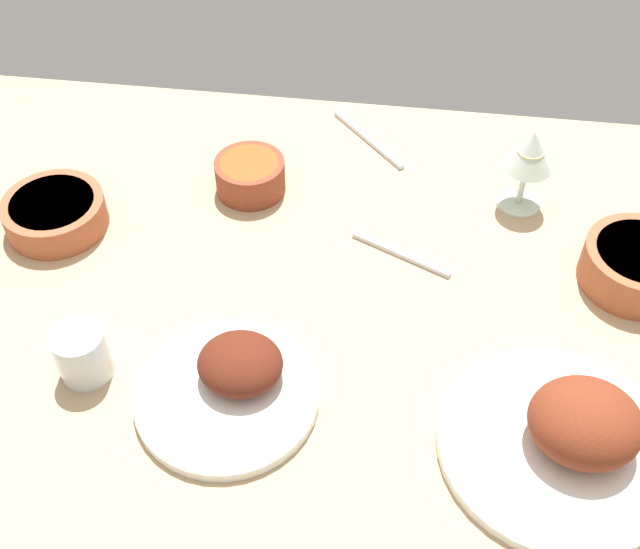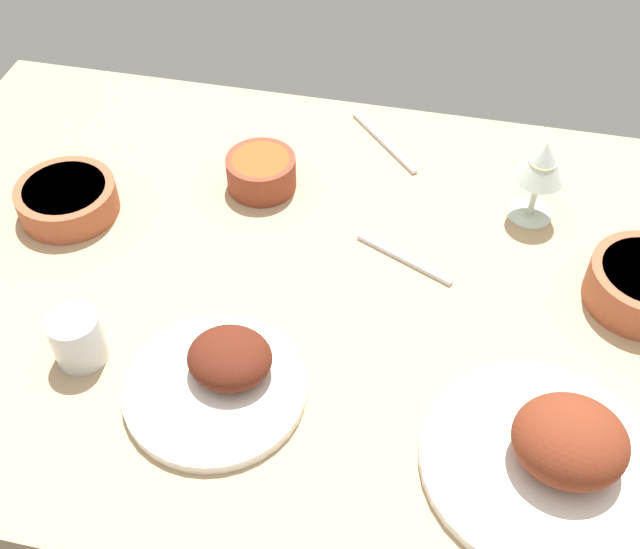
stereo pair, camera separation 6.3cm
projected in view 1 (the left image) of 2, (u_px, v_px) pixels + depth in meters
dining_table at (320, 293)px, 115.12cm from camera, size 140.00×90.00×4.00cm
plate_near_viewer at (570, 434)px, 93.12cm from camera, size 28.51×28.51×9.65cm
plate_center_main at (232, 382)px, 99.32cm from camera, size 23.39×23.39×6.98cm
bowl_sauce at (638, 265)px, 111.72cm from camera, size 15.67×15.67×6.08cm
bowl_soup at (250, 175)px, 125.58cm from camera, size 11.13×11.13×5.52cm
bowl_cream at (55, 213)px, 119.97cm from camera, size 15.39×15.39×4.95cm
wine_glass at (530, 154)px, 118.09cm from camera, size 7.60×7.60×14.00cm
water_tumbler at (82, 354)px, 100.42cm from camera, size 6.87×6.87×7.54cm
fork_loose at (401, 254)px, 117.21cm from camera, size 15.07×7.59×0.80cm
spoon_loose at (368, 139)px, 136.05cm from camera, size 13.29×14.41×0.80cm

